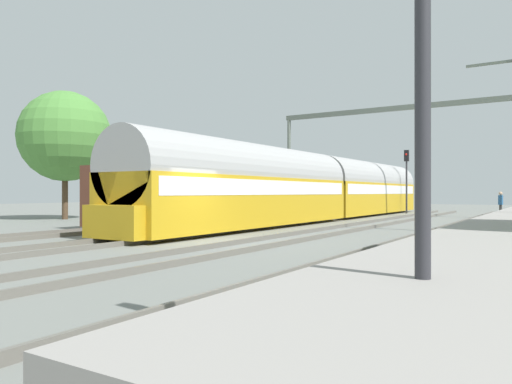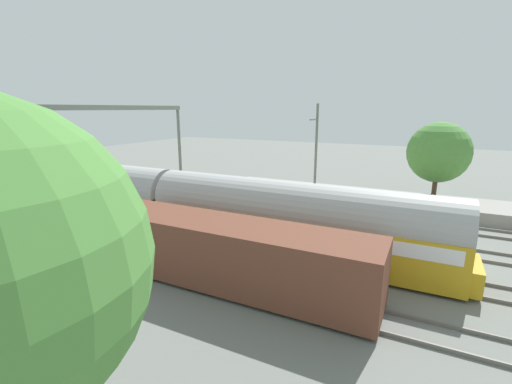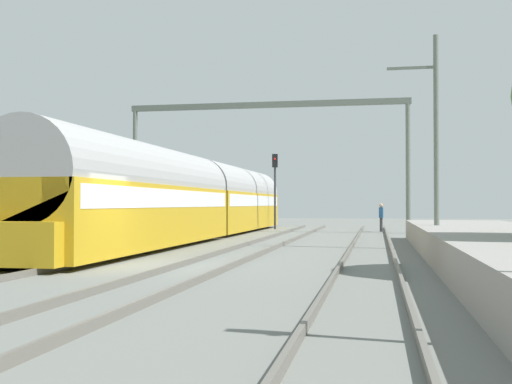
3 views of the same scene
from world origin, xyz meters
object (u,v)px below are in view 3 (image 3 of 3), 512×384
freight_car (51,209)px  catenary_gantry (266,134)px  person_crossing (381,215)px  passenger_train (198,198)px  railway_signal_far (275,181)px

freight_car → catenary_gantry: size_ratio=0.76×
freight_car → person_crossing: freight_car is taller
passenger_train → catenary_gantry: 8.71m
passenger_train → catenary_gantry: bearing=74.2°
catenary_gantry → railway_signal_far: bearing=92.4°
passenger_train → freight_car: size_ratio=2.53×
freight_car → railway_signal_far: 19.91m
passenger_train → railway_signal_far: (1.92, 12.11, 1.27)m
passenger_train → freight_car: 7.98m
passenger_train → railway_signal_far: railway_signal_far is taller
passenger_train → catenary_gantry: size_ratio=1.92×
railway_signal_far → catenary_gantry: size_ratio=0.30×
freight_car → person_crossing: bearing=50.7°
freight_car → catenary_gantry: bearing=65.9°
freight_car → person_crossing: 20.76m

